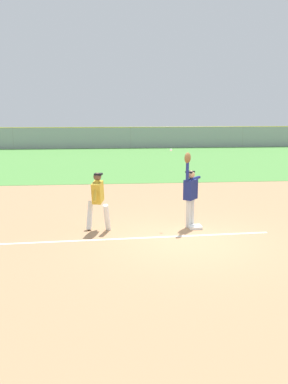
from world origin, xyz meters
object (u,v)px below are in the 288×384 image
(parked_car_blue, at_px, (115,138))
(runner, at_px, (98,197))
(baseball, at_px, (171,150))
(fielder, at_px, (190,190))
(parked_car_tan, at_px, (213,137))
(first_base, at_px, (195,227))
(parked_car_white, at_px, (165,137))
(parked_car_green, at_px, (70,138))

(parked_car_blue, bearing_deg, runner, -96.14)
(runner, bearing_deg, baseball, 25.00)
(fielder, relative_size, parked_car_blue, 0.50)
(baseball, bearing_deg, parked_car_blue, 92.21)
(parked_car_blue, distance_m, parked_car_tan, 9.76)
(first_base, bearing_deg, baseball, 143.81)
(parked_car_white, bearing_deg, first_base, -94.24)
(baseball, relative_size, parked_car_white, 0.02)
(baseball, bearing_deg, runner, -168.53)
(baseball, height_order, parked_car_green, baseball)
(fielder, height_order, parked_car_blue, fielder)
(first_base, height_order, baseball, baseball)
(fielder, height_order, parked_car_tan, fielder)
(first_base, relative_size, parked_car_blue, 0.08)
(fielder, bearing_deg, first_base, 165.39)
(parked_car_green, bearing_deg, parked_car_white, 2.94)
(parked_car_blue, bearing_deg, baseball, -91.62)
(fielder, distance_m, parked_car_blue, 28.01)
(first_base, bearing_deg, fielder, 124.29)
(baseball, height_order, parked_car_blue, baseball)
(baseball, distance_m, parked_car_green, 28.82)
(parked_car_blue, height_order, parked_car_tan, same)
(parked_car_blue, bearing_deg, fielder, -90.52)
(first_base, relative_size, fielder, 0.17)
(first_base, height_order, parked_car_green, parked_car_green)
(baseball, xyz_separation_m, parked_car_blue, (-1.07, 27.65, -1.63))
(fielder, bearing_deg, parked_car_blue, -45.59)
(first_base, bearing_deg, parked_car_tan, 74.25)
(fielder, xyz_separation_m, parked_car_white, (3.27, 28.18, -0.45))
(parked_car_tan, bearing_deg, parked_car_green, 174.61)
(runner, xyz_separation_m, parked_car_white, (6.03, 28.32, -0.32))
(runner, distance_m, parked_car_tan, 30.38)
(runner, relative_size, parked_car_white, 0.39)
(parked_car_blue, xyz_separation_m, parked_car_tan, (9.76, 0.26, 0.00))
(parked_car_white, relative_size, parked_car_tan, 0.99)
(fielder, relative_size, runner, 1.33)
(parked_car_green, xyz_separation_m, parked_car_white, (9.31, -0.37, 0.00))
(runner, xyz_separation_m, parked_car_blue, (1.14, 28.10, -0.32))
(runner, height_order, parked_car_blue, runner)
(parked_car_white, bearing_deg, baseball, -95.73)
(runner, relative_size, parked_car_blue, 0.38)
(parked_car_white, bearing_deg, parked_car_green, 179.80)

